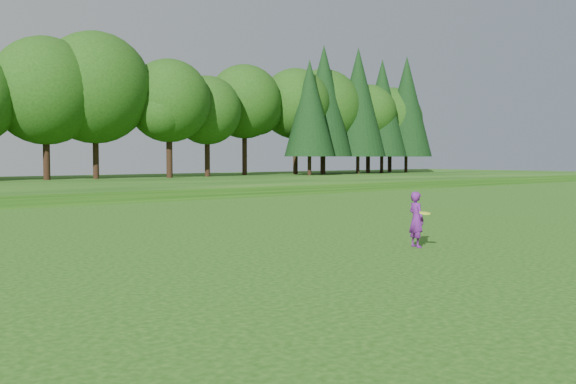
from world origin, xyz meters
TOP-DOWN VIEW (x-y plane):
  - ground at (0.00, 0.00)m, footprint 140.00×140.00m
  - walking_path at (0.00, 20.00)m, footprint 130.00×1.60m
  - woman at (1.33, -0.45)m, footprint 0.65×0.93m

SIDE VIEW (x-z plane):
  - ground at x=0.00m, z-range 0.00..0.00m
  - walking_path at x=0.00m, z-range 0.00..0.04m
  - woman at x=1.33m, z-range 0.00..1.44m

